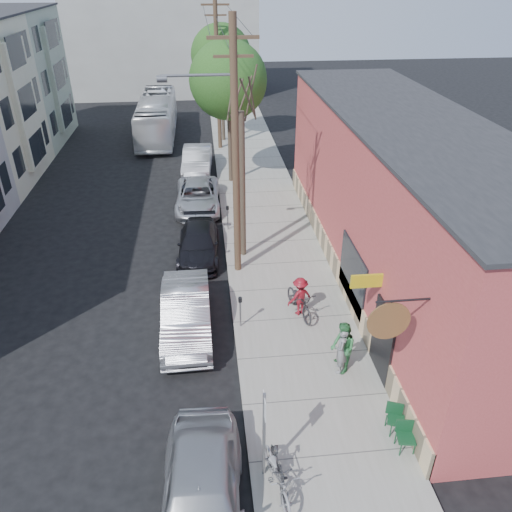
{
  "coord_description": "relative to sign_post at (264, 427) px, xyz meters",
  "views": [
    {
      "loc": [
        1.27,
        -12.55,
        11.43
      ],
      "look_at": [
        3.09,
        4.41,
        1.5
      ],
      "focal_mm": 35.0,
      "sensor_mm": 36.0,
      "label": 1
    }
  ],
  "objects": [
    {
      "name": "car_3",
      "position": [
        -1.55,
        16.79,
        -1.14
      ],
      "size": [
        2.41,
        5.04,
        1.39
      ],
      "primitive_type": "imported",
      "rotation": [
        0.0,
        0.0,
        -0.02
      ],
      "color": "#B8BAC1",
      "rests_on": "ground"
    },
    {
      "name": "end_cap_building",
      "position": [
        -4.35,
        46.34,
        4.17
      ],
      "size": [
        18.0,
        8.0,
        12.0
      ],
      "primitive_type": "cube",
      "color": "#A5A5A0",
      "rests_on": "ground"
    },
    {
      "name": "utility_pole_near",
      "position": [
        0.04,
        10.04,
        3.58
      ],
      "size": [
        3.57,
        0.28,
        10.0
      ],
      "color": "#503A28",
      "rests_on": "sidewalk"
    },
    {
      "name": "cyclist",
      "position": [
        2.14,
        6.63,
        -0.91
      ],
      "size": [
        1.14,
        0.92,
        1.54
      ],
      "primitive_type": "imported",
      "rotation": [
        0.0,
        0.0,
        3.55
      ],
      "color": "maroon",
      "rests_on": "sidewalk"
    },
    {
      "name": "sidewalk",
      "position": [
        1.9,
        15.34,
        -1.76
      ],
      "size": [
        4.5,
        58.0,
        0.15
      ],
      "primitive_type": "cube",
      "color": "gray",
      "rests_on": "ground"
    },
    {
      "name": "parking_meter_near",
      "position": [
        -0.1,
        6.11,
        -0.85
      ],
      "size": [
        0.14,
        0.14,
        1.24
      ],
      "color": "slate",
      "rests_on": "sidewalk"
    },
    {
      "name": "car_1",
      "position": [
        -2.02,
        6.21,
        -1.04
      ],
      "size": [
        1.76,
        4.86,
        1.59
      ],
      "primitive_type": "imported",
      "rotation": [
        0.0,
        0.0,
        0.02
      ],
      "color": "#A8A9B0",
      "rests_on": "ground"
    },
    {
      "name": "tree_leafy_far",
      "position": [
        0.45,
        28.62,
        4.27
      ],
      "size": [
        4.17,
        4.17,
        8.05
      ],
      "color": "#44392C",
      "rests_on": "sidewalk"
    },
    {
      "name": "patron_green",
      "position": [
        2.92,
        3.5,
        -0.78
      ],
      "size": [
        0.75,
        0.93,
        1.81
      ],
      "primitive_type": "imported",
      "rotation": [
        0.0,
        0.0,
        -1.5
      ],
      "color": "#2F763F",
      "rests_on": "sidewalk"
    },
    {
      "name": "ground",
      "position": [
        -2.35,
        4.34,
        -1.83
      ],
      "size": [
        120.0,
        120.0,
        0.0
      ],
      "primitive_type": "plane",
      "color": "black"
    },
    {
      "name": "parking_meter_far",
      "position": [
        -0.1,
        13.83,
        -0.85
      ],
      "size": [
        0.14,
        0.14,
        1.24
      ],
      "color": "slate",
      "rests_on": "sidewalk"
    },
    {
      "name": "car_2",
      "position": [
        -1.55,
        11.58,
        -1.19
      ],
      "size": [
        2.01,
        4.51,
        1.29
      ],
      "primitive_type": "imported",
      "rotation": [
        0.0,
        0.0,
        -0.05
      ],
      "color": "black",
      "rests_on": "ground"
    },
    {
      "name": "bus",
      "position": [
        -4.52,
        30.55,
        -0.33
      ],
      "size": [
        2.54,
        10.81,
        3.01
      ],
      "primitive_type": "imported",
      "rotation": [
        0.0,
        0.0,
        -0.0
      ],
      "color": "white",
      "rests_on": "ground"
    },
    {
      "name": "parked_bike_a",
      "position": [
        0.32,
        -0.34,
        -1.18
      ],
      "size": [
        0.62,
        1.71,
        1.01
      ],
      "primitive_type": "imported",
      "rotation": [
        0.0,
        0.0,
        0.09
      ],
      "color": "black",
      "rests_on": "sidewalk"
    },
    {
      "name": "cyclist_bike",
      "position": [
        2.14,
        6.63,
        -1.14
      ],
      "size": [
        1.21,
        2.18,
        1.09
      ],
      "primitive_type": "imported",
      "rotation": [
        0.0,
        0.0,
        0.25
      ],
      "color": "#232225",
      "rests_on": "sidewalk"
    },
    {
      "name": "car_0",
      "position": [
        -1.58,
        -0.99,
        -1.0
      ],
      "size": [
        2.2,
        4.98,
        1.66
      ],
      "primitive_type": "imported",
      "rotation": [
        0.0,
        0.0,
        -0.05
      ],
      "color": "#A3A5AA",
      "rests_on": "ground"
    },
    {
      "name": "utility_pole_far",
      "position": [
        0.1,
        26.77,
        3.51
      ],
      "size": [
        1.8,
        0.28,
        10.0
      ],
      "color": "#503A28",
      "rests_on": "sidewalk"
    },
    {
      "name": "tree_bare",
      "position": [
        0.45,
        11.3,
        1.52
      ],
      "size": [
        0.24,
        0.24,
        6.41
      ],
      "color": "#44392C",
      "rests_on": "sidewalk"
    },
    {
      "name": "car_4",
      "position": [
        -1.55,
        22.24,
        -1.03
      ],
      "size": [
        1.98,
        4.98,
        1.61
      ],
      "primitive_type": "imported",
      "rotation": [
        0.0,
        0.0,
        -0.06
      ],
      "color": "#ADAEB5",
      "rests_on": "ground"
    },
    {
      "name": "patron_grey",
      "position": [
        2.88,
        3.48,
        -0.85
      ],
      "size": [
        0.56,
        0.7,
        1.66
      ],
      "primitive_type": "imported",
      "rotation": [
        0.0,
        0.0,
        -1.87
      ],
      "color": "gray",
      "rests_on": "sidewalk"
    },
    {
      "name": "sign_post",
      "position": [
        0.0,
        0.0,
        0.0
      ],
      "size": [
        0.07,
        0.45,
        2.8
      ],
      "color": "slate",
      "rests_on": "sidewalk"
    },
    {
      "name": "cafe_building",
      "position": [
        6.64,
        9.33,
        1.47
      ],
      "size": [
        6.6,
        20.2,
        6.61
      ],
      "color": "#BC4645",
      "rests_on": "ground"
    },
    {
      "name": "patio_chair_a",
      "position": [
        3.8,
        0.94,
        -1.24
      ],
      "size": [
        0.65,
        0.65,
        0.88
      ],
      "primitive_type": null,
      "rotation": [
        0.0,
        0.0,
        -0.39
      ],
      "color": "#114022",
      "rests_on": "sidewalk"
    },
    {
      "name": "patio_chair_b",
      "position": [
        3.85,
        0.32,
        -1.24
      ],
      "size": [
        0.57,
        0.57,
        0.88
      ],
      "primitive_type": null,
      "rotation": [
        0.0,
        0.0,
        -0.16
      ],
      "color": "#114022",
      "rests_on": "sidewalk"
    },
    {
      "name": "tree_leafy_mid",
      "position": [
        0.45,
        20.33,
        4.17
      ],
      "size": [
        4.31,
        4.31,
        8.02
      ],
      "color": "#44392C",
      "rests_on": "sidewalk"
    },
    {
      "name": "parked_bike_b",
      "position": [
        0.28,
        -0.5,
        -1.16
      ],
      "size": [
        1.03,
        2.09,
        1.05
      ],
      "primitive_type": "imported",
      "rotation": [
        0.0,
        0.0,
        0.17
      ],
      "color": "gray",
      "rests_on": "sidewalk"
    }
  ]
}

